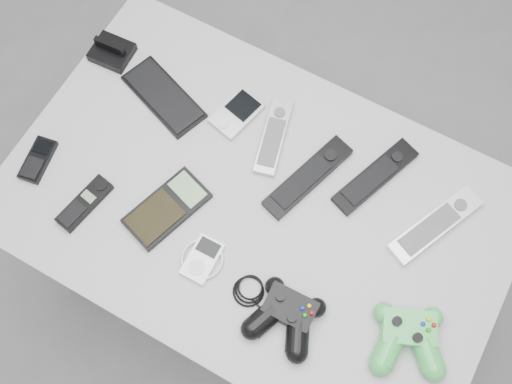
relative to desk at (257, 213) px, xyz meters
The scene contains 15 objects.
floor 0.70m from the desk, 59.30° to the left, with size 3.50×3.50×0.00m, color slate.
desk is the anchor object (origin of this frame).
pda_keyboard 0.36m from the desk, 158.53° to the left, with size 0.22×0.09×0.01m, color black.
dock_bracket 0.54m from the desk, 161.28° to the left, with size 0.10×0.08×0.05m, color black.
pda 0.24m from the desk, 131.46° to the left, with size 0.08×0.12×0.02m, color #A6A7AD.
remote_silver_a 0.19m from the desk, 105.95° to the left, with size 0.05×0.20×0.02m, color #A6A7AD.
remote_black_a 0.15m from the desk, 56.86° to the left, with size 0.06×0.24×0.02m, color black.
remote_black_b 0.29m from the desk, 42.11° to the left, with size 0.05×0.23×0.02m, color black.
remote_silver_b 0.41m from the desk, 21.28° to the left, with size 0.05×0.24×0.02m, color silver.
mobile_phone 0.52m from the desk, 162.76° to the right, with size 0.05×0.11×0.02m, color black.
cordless_handset 0.40m from the desk, 150.70° to the right, with size 0.04×0.14×0.02m, color black.
calculator 0.22m from the desk, 147.23° to the right, with size 0.10×0.19×0.02m, color black.
mp3_player 0.19m from the desk, 103.65° to the right, with size 0.09×0.10×0.02m, color white.
controller_black 0.28m from the desk, 47.60° to the right, with size 0.25×0.16×0.05m, color black, non-canonical shape.
controller_green 0.44m from the desk, 14.90° to the right, with size 0.15×0.17×0.05m, color #2A8E26, non-canonical shape.
Camera 1 is at (0.18, -0.47, 2.03)m, focal length 42.00 mm.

